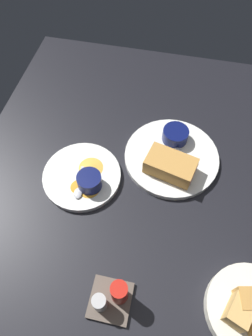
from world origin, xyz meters
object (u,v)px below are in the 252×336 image
object	(u,v)px
plate_sandwich_main	(171,157)
spoon_by_dark_ramekin	(177,155)
condiment_caddy	(112,297)
spoon_by_gravy_ramekin	(79,189)
ramekin_dark_sauce	(177,135)
sandwich_half_near	(172,166)
plate_chips_companion	(82,176)
ramekin_light_gravy	(89,181)
bread_basket_rear	(251,311)

from	to	relation	value
plate_sandwich_main	spoon_by_dark_ramekin	size ratio (longest dim) A/B	2.67
condiment_caddy	spoon_by_gravy_ramekin	bearing A→B (deg)	-58.31
ramekin_dark_sauce	sandwich_half_near	bearing A→B (deg)	89.36
spoon_by_gravy_ramekin	plate_chips_companion	bearing A→B (deg)	-82.01
ramekin_light_gravy	spoon_by_gravy_ramekin	world-z (taller)	ramekin_light_gravy
plate_sandwich_main	ramekin_dark_sauce	size ratio (longest dim) A/B	3.60
ramekin_light_gravy	bread_basket_rear	bearing A→B (deg)	151.73
ramekin_light_gravy	plate_sandwich_main	bearing A→B (deg)	-144.82
plate_chips_companion	bread_basket_rear	size ratio (longest dim) A/B	1.11
ramekin_dark_sauce	plate_chips_companion	distance (cm)	29.34
plate_sandwich_main	sandwich_half_near	world-z (taller)	sandwich_half_near
plate_sandwich_main	bread_basket_rear	distance (cm)	42.03
plate_sandwich_main	condiment_caddy	xyz separation A→B (cm)	(7.58, 39.92, 2.61)
spoon_by_dark_ramekin	bread_basket_rear	xyz separation A→B (cm)	(-20.03, 36.43, 0.51)
plate_sandwich_main	spoon_by_dark_ramekin	world-z (taller)	spoon_by_dark_ramekin
bread_basket_rear	condiment_caddy	world-z (taller)	condiment_caddy
ramekin_light_gravy	ramekin_dark_sauce	bearing A→B (deg)	-135.57
plate_sandwich_main	spoon_by_dark_ramekin	bearing A→B (deg)	-168.52
spoon_by_dark_ramekin	bread_basket_rear	bearing A→B (deg)	118.80
sandwich_half_near	condiment_caddy	world-z (taller)	condiment_caddy
spoon_by_gravy_ramekin	ramekin_light_gravy	bearing A→B (deg)	-142.82
ramekin_dark_sauce	plate_chips_companion	size ratio (longest dim) A/B	0.35
plate_chips_companion	bread_basket_rear	world-z (taller)	bread_basket_rear
sandwich_half_near	bread_basket_rear	world-z (taller)	bread_basket_rear
sandwich_half_near	spoon_by_gravy_ramekin	world-z (taller)	sandwich_half_near
plate_chips_companion	bread_basket_rear	distance (cm)	50.89
plate_sandwich_main	condiment_caddy	size ratio (longest dim) A/B	2.80
ramekin_dark_sauce	spoon_by_dark_ramekin	size ratio (longest dim) A/B	0.74
spoon_by_gravy_ramekin	condiment_caddy	size ratio (longest dim) A/B	1.05
plate_sandwich_main	plate_chips_companion	bearing A→B (deg)	26.22
spoon_by_dark_ramekin	ramekin_light_gravy	xyz separation A→B (cm)	(21.19, 14.27, 1.84)
plate_sandwich_main	condiment_caddy	distance (cm)	40.71
bread_basket_rear	plate_chips_companion	bearing A→B (deg)	-29.20
plate_chips_companion	spoon_by_gravy_ramekin	distance (cm)	4.77
ramekin_dark_sauce	plate_chips_companion	xyz separation A→B (cm)	(23.53, 17.30, -2.77)
plate_sandwich_main	plate_chips_companion	size ratio (longest dim) A/B	1.25
spoon_by_gravy_ramekin	condiment_caddy	bearing A→B (deg)	121.69
spoon_by_gravy_ramekin	ramekin_dark_sauce	bearing A→B (deg)	-136.30
ramekin_light_gravy	condiment_caddy	world-z (taller)	condiment_caddy
sandwich_half_near	ramekin_light_gravy	xyz separation A→B (cm)	(20.23, 8.96, -0.19)
plate_chips_companion	condiment_caddy	size ratio (longest dim) A/B	2.23
sandwich_half_near	ramekin_dark_sauce	bearing A→B (deg)	-90.64
plate_sandwich_main	sandwich_half_near	bearing A→B (deg)	94.24
spoon_by_gravy_ramekin	bread_basket_rear	size ratio (longest dim) A/B	0.52
plate_sandwich_main	spoon_by_gravy_ramekin	xyz separation A→B (cm)	(22.39, 15.92, 1.16)
ramekin_dark_sauce	plate_chips_companion	world-z (taller)	ramekin_dark_sauce
spoon_by_dark_ramekin	plate_sandwich_main	bearing A→B (deg)	11.48
bread_basket_rear	condiment_caddy	distance (cm)	29.20
ramekin_dark_sauce	ramekin_light_gravy	distance (cm)	28.50
condiment_caddy	plate_chips_companion	bearing A→B (deg)	-61.59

